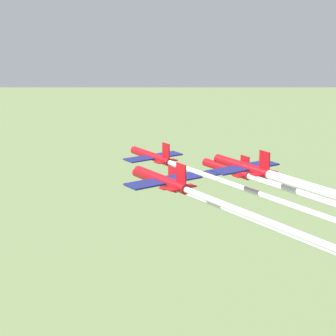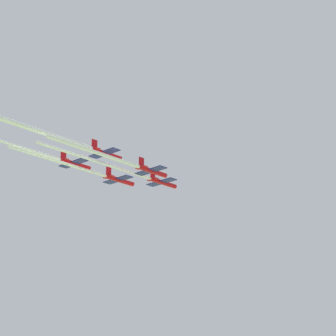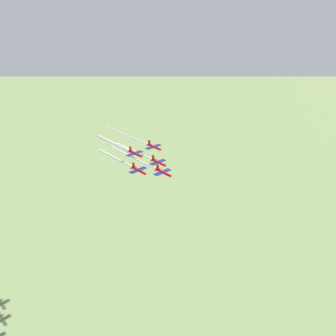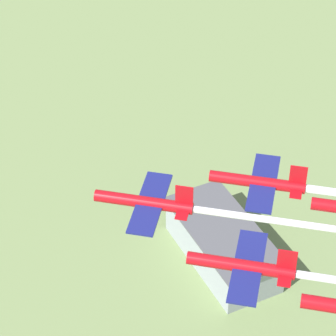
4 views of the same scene
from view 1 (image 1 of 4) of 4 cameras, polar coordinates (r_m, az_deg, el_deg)
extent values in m
cylinder|color=#B20C14|center=(108.80, -1.50, 1.06)|extent=(7.71, 9.27, 1.32)
cube|color=navy|center=(108.21, -1.29, 0.98)|extent=(9.67, 8.48, 0.22)
cube|color=#B20C14|center=(104.84, -0.18, 1.47)|extent=(1.32, 1.61, 2.63)
cube|color=#B20C14|center=(105.22, -0.18, 0.59)|extent=(3.82, 3.41, 0.14)
cylinder|color=#B20C14|center=(96.06, -1.13, -1.04)|extent=(7.71, 9.27, 1.32)
cube|color=navy|center=(95.48, -0.89, -1.14)|extent=(9.67, 8.48, 0.22)
cube|color=#B20C14|center=(92.09, 0.39, -0.66)|extent=(1.32, 1.61, 2.63)
cube|color=#B20C14|center=(92.53, 0.38, -1.65)|extent=(3.82, 3.41, 0.14)
cylinder|color=#B20C14|center=(103.91, 5.08, -0.07)|extent=(7.71, 9.27, 1.32)
cube|color=navy|center=(103.37, 5.34, -0.15)|extent=(9.67, 8.48, 0.22)
cube|color=#B20C14|center=(100.24, 6.71, 0.32)|extent=(1.32, 1.61, 2.63)
cube|color=#B20C14|center=(100.66, 6.68, -0.59)|extent=(3.82, 3.41, 0.14)
cylinder|color=#B20C14|center=(82.27, -0.66, -1.01)|extent=(7.71, 9.27, 1.32)
cube|color=navy|center=(81.70, -0.38, -1.12)|extent=(9.67, 8.48, 0.22)
cube|color=#B20C14|center=(78.33, 1.15, -0.56)|extent=(1.32, 1.61, 2.63)
cube|color=#B20C14|center=(78.77, 1.14, -1.72)|extent=(3.82, 3.41, 0.14)
cylinder|color=#B20C14|center=(90.29, 6.46, 0.15)|extent=(7.71, 9.27, 1.32)
cube|color=navy|center=(89.76, 6.76, 0.06)|extent=(9.67, 8.48, 0.22)
cube|color=#B20C14|center=(86.70, 8.40, 0.61)|extent=(1.32, 1.61, 2.63)
cube|color=#B20C14|center=(87.11, 8.36, -0.44)|extent=(3.82, 3.41, 0.14)
cylinder|color=white|center=(88.99, 7.64, -2.15)|extent=(25.97, 32.60, 0.77)
cylinder|color=white|center=(79.51, 7.64, -4.53)|extent=(21.11, 26.44, 0.81)
cylinder|color=white|center=(89.39, 13.69, -2.86)|extent=(20.12, 25.13, 0.94)
cylinder|color=white|center=(62.54, 13.60, -6.53)|extent=(27.89, 35.05, 0.72)
camera|label=2|loc=(209.55, 64.49, -18.06)|focal=70.00mm
camera|label=3|loc=(256.62, 3.77, 25.20)|focal=35.00mm
camera|label=4|loc=(79.52, -43.02, 34.32)|focal=85.00mm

